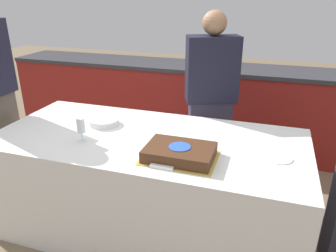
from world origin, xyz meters
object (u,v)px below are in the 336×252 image
object	(u,v)px
plate_stack	(104,122)
cake	(180,153)
person_cutting_cake	(210,104)
wine_glass	(81,126)

from	to	relation	value
plate_stack	cake	bearing A→B (deg)	-26.07
cake	person_cutting_cake	world-z (taller)	person_cutting_cake
wine_glass	person_cutting_cake	xyz separation A→B (m)	(0.67, 0.91, -0.07)
cake	wine_glass	distance (m)	0.68
cake	plate_stack	size ratio (longest dim) A/B	2.01
wine_glass	cake	bearing A→B (deg)	-1.96
cake	wine_glass	bearing A→B (deg)	178.04
plate_stack	wine_glass	bearing A→B (deg)	-88.73
plate_stack	person_cutting_cake	distance (m)	0.91
plate_stack	person_cutting_cake	xyz separation A→B (m)	(0.68, 0.60, 0.02)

